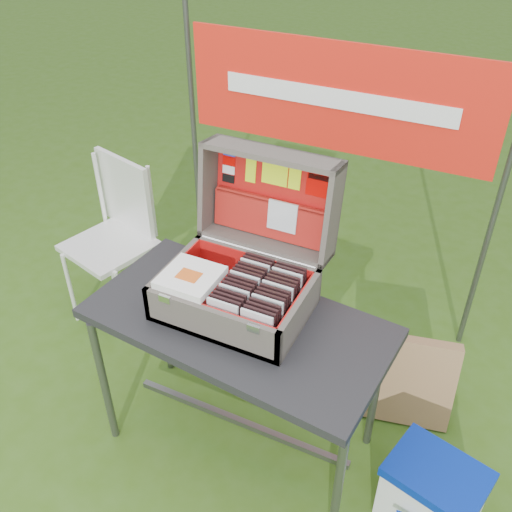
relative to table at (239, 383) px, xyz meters
The scene contains 94 objects.
ground 0.39m from the table, 118.81° to the left, with size 80.00×80.00×0.00m, color #335613.
table is the anchor object (origin of this frame).
table_top 0.36m from the table, ahead, with size 1.22×0.61×0.04m, color #2B2C30.
table_leg_fl 0.61m from the table, 155.98° to the right, with size 0.04×0.04×0.73m, color #59595B.
table_leg_fr 0.61m from the table, 24.02° to the right, with size 0.04×0.04×0.73m, color #59595B.
table_leg_bl 0.61m from the table, 155.98° to the left, with size 0.04×0.04×0.73m, color #59595B.
table_leg_br 0.61m from the table, 24.02° to the left, with size 0.04×0.04×0.73m, color #59595B.
table_brace 0.26m from the table, 90.00° to the left, with size 1.07×0.03×0.03m, color #59595B.
suitcase 0.67m from the table, 108.37° to the left, with size 0.59×0.58×0.56m, color #60584F, non-canonical shape.
suitcase_base_bottom 0.40m from the table, 127.22° to the left, with size 0.59×0.42×0.02m, color #60584F.
suitcase_base_wall_front 0.49m from the table, 103.15° to the right, with size 0.59×0.02×0.16m, color #60584F.
suitcase_base_wall_back 0.52m from the table, 98.23° to the left, with size 0.59×0.02×0.16m, color #60584F.
suitcase_base_wall_left 0.56m from the table, behind, with size 0.02×0.42×0.16m, color #60584F.
suitcase_base_wall_right 0.53m from the table, 10.71° to the left, with size 0.02×0.42×0.16m, color #60584F.
suitcase_liner_floor 0.41m from the table, 127.22° to the left, with size 0.54×0.37×0.01m, color red.
suitcase_latch_left 0.60m from the table, 143.96° to the right, with size 0.05×0.01×0.03m, color silver.
suitcase_latch_right 0.58m from the table, 46.77° to the right, with size 0.05×0.01×0.03m, color silver.
suitcase_hinge 0.60m from the table, 97.87° to the left, with size 0.02×0.02×0.53m, color silver.
suitcase_lid_back 0.85m from the table, 94.71° to the left, with size 0.59×0.42×0.02m, color #60584F.
suitcase_lid_rim_far 1.01m from the table, 95.17° to the left, with size 0.59×0.02×0.16m, color #60584F.
suitcase_lid_rim_near 0.64m from the table, 96.02° to the left, with size 0.59×0.02×0.16m, color #60584F.
suitcase_lid_rim_left 0.88m from the table, 131.14° to the left, with size 0.02×0.42×0.16m, color #60584F.
suitcase_lid_rim_right 0.86m from the table, 55.84° to the left, with size 0.02×0.42×0.16m, color #60584F.
suitcase_lid_liner 0.84m from the table, 94.87° to the left, with size 0.54×0.37×0.01m, color red.
suitcase_liner_wall_front 0.49m from the table, 104.49° to the right, with size 0.54×0.01×0.13m, color red.
suitcase_liner_wall_back 0.53m from the table, 98.74° to the left, with size 0.54×0.01×0.13m, color red.
suitcase_liner_wall_left 0.56m from the table, behind, with size 0.01×0.37×0.13m, color red.
suitcase_liner_wall_right 0.53m from the table, 11.36° to the left, with size 0.01×0.37×0.13m, color red.
suitcase_lid_pocket 0.74m from the table, 95.28° to the left, with size 0.52×0.17×0.03m, color #A11C16.
suitcase_pocket_edge 0.82m from the table, 95.20° to the left, with size 0.51×0.02×0.02m, color #A11C16.
suitcase_pocket_cd 0.76m from the table, 85.75° to the left, with size 0.13×0.13×0.01m, color silver.
lid_sticker_cc_a 1.01m from the table, 120.17° to the left, with size 0.06×0.04×0.00m, color #1933B2.
lid_sticker_cc_b 0.97m from the table, 120.49° to the left, with size 0.06×0.04×0.00m, color #C70400.
lid_sticker_cc_c 0.94m from the table, 120.82° to the left, with size 0.06×0.04×0.00m, color white.
lid_sticker_cc_d 0.90m from the table, 121.16° to the left, with size 0.06×0.04×0.00m, color black.
lid_card_neon_tall 0.94m from the table, 108.98° to the left, with size 0.05×0.12×0.00m, color #C9EC15.
lid_card_neon_main 0.93m from the table, 94.78° to the left, with size 0.12×0.09×0.00m, color #C9EC15.
lid_card_neon_small 0.93m from the table, 82.76° to the left, with size 0.05×0.09×0.00m, color #C9EC15.
lid_sticker_band 0.94m from the table, 69.45° to the left, with size 0.10×0.10×0.00m, color #C70400.
lid_sticker_band_bar 0.97m from the table, 69.64° to the left, with size 0.09×0.02×0.00m, color black.
cd_left_0 0.50m from the table, 89.36° to the right, with size 0.13×0.01×0.15m, color silver.
cd_left_1 0.49m from the table, 89.20° to the right, with size 0.13×0.01×0.15m, color black.
cd_left_2 0.49m from the table, 88.93° to the right, with size 0.13×0.01×0.15m, color black.
cd_left_3 0.49m from the table, 88.39° to the right, with size 0.13×0.01×0.15m, color black.
cd_left_4 0.49m from the table, 86.76° to the right, with size 0.13×0.01×0.15m, color silver.
cd_left_5 0.49m from the table, 14.85° to the left, with size 0.13×0.01×0.15m, color black.
cd_left_6 0.49m from the table, 86.86° to the left, with size 0.13×0.01×0.15m, color black.
cd_left_7 0.49m from the table, 88.42° to the left, with size 0.13×0.01×0.15m, color black.
cd_left_8 0.49m from the table, 88.94° to the left, with size 0.13×0.01×0.15m, color silver.
cd_left_9 0.49m from the table, 89.20° to the left, with size 0.13×0.01×0.15m, color black.
cd_left_10 0.50m from the table, 89.36° to the left, with size 0.13×0.01×0.15m, color black.
cd_left_11 0.51m from the table, 89.47° to the left, with size 0.13×0.01×0.15m, color black.
cd_left_12 0.51m from the table, 89.54° to the left, with size 0.13×0.01×0.15m, color silver.
cd_left_13 0.52m from the table, 89.60° to the left, with size 0.13×0.01×0.15m, color black.
cd_left_14 0.53m from the table, 89.65° to the left, with size 0.13×0.01×0.15m, color black.
cd_right_0 0.52m from the table, 38.84° to the right, with size 0.13×0.01×0.15m, color silver.
cd_right_1 0.51m from the table, 32.77° to the right, with size 0.13×0.01×0.15m, color black.
cd_right_2 0.51m from the table, 25.74° to the right, with size 0.13×0.01×0.15m, color black.
cd_right_3 0.51m from the table, 17.78° to the right, with size 0.13×0.01×0.15m, color black.
cd_right_4 0.51m from the table, ahead, with size 0.13×0.01×0.15m, color silver.
cd_right_5 0.51m from the table, ahead, with size 0.13×0.01×0.15m, color black.
cd_right_6 0.51m from the table, ahead, with size 0.13×0.01×0.15m, color black.
cd_right_7 0.51m from the table, 18.02° to the left, with size 0.13×0.01×0.15m, color black.
cd_right_8 0.51m from the table, 25.96° to the left, with size 0.13×0.01×0.15m, color silver.
cd_right_9 0.52m from the table, 32.96° to the left, with size 0.13×0.01×0.15m, color black.
cd_right_10 0.52m from the table, 39.00° to the left, with size 0.13×0.01×0.15m, color black.
cd_right_11 0.53m from the table, 44.17° to the left, with size 0.13×0.01×0.15m, color black.
cd_right_12 0.53m from the table, 48.56° to the left, with size 0.13×0.01×0.15m, color silver.
cd_right_13 0.54m from the table, 52.31° to the left, with size 0.13×0.01×0.15m, color black.
cd_right_14 0.55m from the table, 55.52° to the left, with size 0.13×0.01×0.15m, color black.
songbook_0 0.57m from the table, behind, with size 0.22×0.22×0.01m, color white.
songbook_1 0.58m from the table, behind, with size 0.22×0.22×0.01m, color white.
songbook_2 0.58m from the table, behind, with size 0.22×0.22×0.01m, color white.
songbook_3 0.59m from the table, behind, with size 0.22×0.22×0.01m, color white.
songbook_4 0.59m from the table, behind, with size 0.22×0.22×0.01m, color white.
songbook_5 0.60m from the table, behind, with size 0.22×0.22×0.01m, color white.
songbook_graphic 0.60m from the table, 167.37° to the right, with size 0.09×0.07×0.00m, color #D85919.
cooler 0.91m from the table, ahead, with size 0.37×0.28×0.33m, color white, non-canonical shape.
cooler_body 0.92m from the table, ahead, with size 0.36×0.27×0.28m, color white.
cooler_lid 0.89m from the table, ahead, with size 0.37×0.28×0.04m, color #042291.
chair 1.20m from the table, 155.06° to the left, with size 0.43×0.47×0.94m, color silver, non-canonical shape.
chair_seat 1.20m from the table, 155.06° to the left, with size 0.43×0.43×0.03m, color silver.
chair_backrest 1.33m from the table, 146.91° to the left, with size 0.43×0.03×0.45m, color silver.
chair_leg_fl 1.31m from the table, 165.66° to the left, with size 0.02×0.02×0.48m, color silver.
chair_leg_fr 0.97m from the table, 160.31° to the left, with size 0.02×0.02×0.48m, color silver.
chair_leg_bl 1.44m from the table, 151.56° to the left, with size 0.02×0.02×0.48m, color silver.
chair_leg_br 1.14m from the table, 142.82° to the left, with size 0.02×0.02×0.48m, color silver.
chair_upright_left 1.48m from the table, 150.82° to the left, with size 0.02×0.02×0.45m, color silver.
chair_upright_right 1.19m from the table, 141.97° to the left, with size 0.02×0.02×0.45m, color silver.
cardboard_box 0.83m from the table, 36.53° to the left, with size 0.44×0.07×0.46m, color #926E4A.
banner_post_left 1.51m from the table, 127.41° to the left, with size 0.03×0.03×1.70m, color #59595B.
banner_post_right 1.48m from the table, 54.01° to the left, with size 0.03×0.03×1.70m, color #59595B.
banner 1.46m from the table, 91.12° to the left, with size 1.60×0.01×0.55m, color red.
banner_text 1.45m from the table, 91.13° to the left, with size 1.20×0.00×0.10m, color white.
Camera 1 is at (0.84, -1.54, 2.32)m, focal length 40.00 mm.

